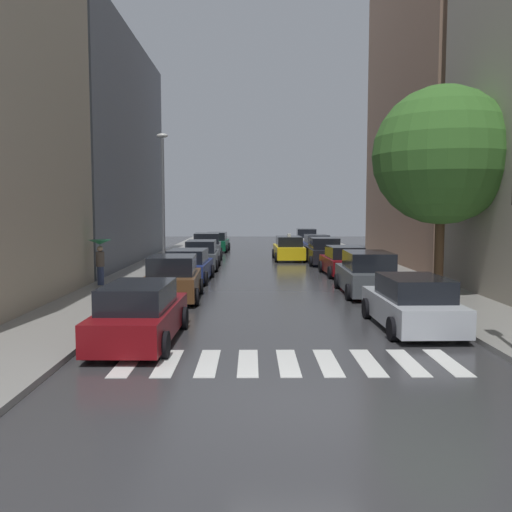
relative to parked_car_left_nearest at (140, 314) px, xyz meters
name	(u,v)px	position (x,y,z in m)	size (l,w,h in m)	color
ground_plane	(265,266)	(3.71, 19.41, -0.76)	(28.00, 72.00, 0.04)	#343436
sidewalk_left	(160,264)	(-2.79, 19.41, -0.66)	(3.00, 72.00, 0.15)	gray
sidewalk_right	(370,264)	(10.21, 19.41, -0.66)	(3.00, 72.00, 0.15)	gray
crosswalk_stripes	(288,363)	(3.71, -1.91, -0.73)	(7.65, 2.20, 0.01)	silver
building_left_mid	(89,152)	(-7.29, 20.53, 6.30)	(6.00, 18.96, 14.07)	slate
building_right_mid	(444,81)	(14.71, 20.14, 10.59)	(6.00, 15.71, 22.65)	#8C6B56
parked_car_left_nearest	(140,314)	(0.00, 0.00, 0.00)	(2.07, 4.75, 1.57)	maroon
parked_car_left_second	(173,279)	(-0.10, 6.62, 0.06)	(2.23, 4.13, 1.71)	brown
parked_car_left_third	(189,266)	(-0.14, 11.95, 0.00)	(2.24, 4.56, 1.55)	navy
parked_car_left_fourth	(202,255)	(-0.02, 17.53, 0.04)	(2.11, 4.66, 1.66)	#474C51
parked_car_left_fifth	(207,247)	(-0.27, 24.31, 0.10)	(2.31, 4.65, 1.79)	#474C51
parked_car_left_sixth	(216,242)	(0.00, 30.49, 0.01)	(2.13, 4.28, 1.59)	#0C4C2D
parked_car_right_nearest	(412,304)	(7.52, 1.57, -0.01)	(2.16, 4.52, 1.54)	#B2B7BF
parked_car_right_second	(367,274)	(7.59, 7.97, 0.08)	(2.23, 4.80, 1.75)	#474C51
parked_car_right_third	(344,262)	(7.71, 14.27, -0.01)	(2.24, 4.25, 1.54)	maroon
parked_car_right_fourth	(323,252)	(7.42, 20.16, 0.05)	(2.14, 4.59, 1.69)	black
parked_car_right_fifth	(316,246)	(7.68, 26.08, 0.01)	(2.09, 4.61, 1.59)	navy
parked_car_right_sixth	(306,240)	(7.53, 32.23, 0.10)	(2.13, 4.80, 1.81)	silver
taxi_midroad	(289,249)	(5.41, 22.92, 0.03)	(2.13, 4.72, 1.81)	yellow
pedestrian_foreground	(100,253)	(-3.71, 9.70, 0.83)	(0.97, 0.97, 1.98)	navy
street_tree_right	(442,156)	(10.24, 7.24, 4.77)	(5.32, 5.32, 8.03)	#513823
lamp_post_left	(163,193)	(-1.84, 15.26, 3.60)	(0.60, 0.28, 7.31)	#595B60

